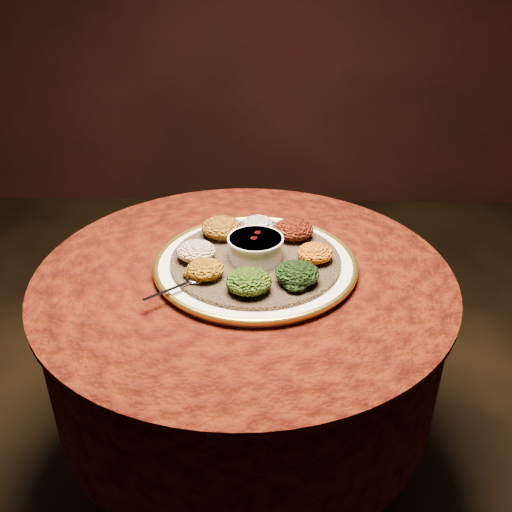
{
  "coord_description": "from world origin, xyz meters",
  "views": [
    {
      "loc": [
        0.05,
        -1.11,
        1.42
      ],
      "look_at": [
        0.03,
        0.03,
        0.76
      ],
      "focal_mm": 40.0,
      "sensor_mm": 36.0,
      "label": 1
    }
  ],
  "objects": [
    {
      "name": "spoon",
      "position": [
        -0.11,
        -0.1,
        0.77
      ],
      "size": [
        0.12,
        0.1,
        0.01
      ],
      "rotation": [
        0.0,
        0.0,
        -2.46
      ],
      "color": "silver",
      "rests_on": "injera"
    },
    {
      "name": "portion_ayib",
      "position": [
        0.03,
        0.15,
        0.78
      ],
      "size": [
        0.08,
        0.08,
        0.04
      ],
      "primitive_type": "ellipsoid",
      "color": "silver",
      "rests_on": "injera"
    },
    {
      "name": "injera",
      "position": [
        0.03,
        0.02,
        0.76
      ],
      "size": [
        0.46,
        0.46,
        0.01
      ],
      "primitive_type": "cylinder",
      "rotation": [
        0.0,
        0.0,
        -0.19
      ],
      "color": "brown",
      "rests_on": "platter"
    },
    {
      "name": "portion_kitfo",
      "position": [
        0.12,
        0.12,
        0.79
      ],
      "size": [
        0.1,
        0.09,
        0.05
      ],
      "primitive_type": "ellipsoid",
      "color": "black",
      "rests_on": "injera"
    },
    {
      "name": "stew_bowl",
      "position": [
        0.03,
        0.02,
        0.79
      ],
      "size": [
        0.13,
        0.13,
        0.05
      ],
      "color": "silver",
      "rests_on": "injera"
    },
    {
      "name": "portion_shiro",
      "position": [
        -0.06,
        0.12,
        0.79
      ],
      "size": [
        0.1,
        0.09,
        0.05
      ],
      "primitive_type": "ellipsoid",
      "color": "#935A11",
      "rests_on": "injera"
    },
    {
      "name": "portion_kik",
      "position": [
        -0.08,
        -0.07,
        0.78
      ],
      "size": [
        0.08,
        0.08,
        0.04
      ],
      "primitive_type": "ellipsoid",
      "color": "#A15E0E",
      "rests_on": "injera"
    },
    {
      "name": "portion_tikil",
      "position": [
        0.16,
        0.01,
        0.78
      ],
      "size": [
        0.08,
        0.08,
        0.04
      ],
      "primitive_type": "ellipsoid",
      "color": "#B4860F",
      "rests_on": "injera"
    },
    {
      "name": "portion_mixveg",
      "position": [
        0.02,
        -0.12,
        0.79
      ],
      "size": [
        0.1,
        0.09,
        0.05
      ],
      "primitive_type": "ellipsoid",
      "color": "#A1430A",
      "rests_on": "injera"
    },
    {
      "name": "table",
      "position": [
        0.0,
        0.0,
        0.55
      ],
      "size": [
        0.96,
        0.96,
        0.73
      ],
      "color": "black",
      "rests_on": "ground"
    },
    {
      "name": "portion_timatim",
      "position": [
        -0.11,
        0.01,
        0.78
      ],
      "size": [
        0.09,
        0.08,
        0.04
      ],
      "primitive_type": "ellipsoid",
      "color": "maroon",
      "rests_on": "injera"
    },
    {
      "name": "portion_gomen",
      "position": [
        0.12,
        -0.08,
        0.78
      ],
      "size": [
        0.09,
        0.09,
        0.05
      ],
      "primitive_type": "ellipsoid",
      "color": "black",
      "rests_on": "injera"
    },
    {
      "name": "platter",
      "position": [
        0.03,
        0.02,
        0.75
      ],
      "size": [
        0.48,
        0.48,
        0.02
      ],
      "rotation": [
        0.0,
        0.0,
        0.06
      ],
      "color": "white",
      "rests_on": "table"
    }
  ]
}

